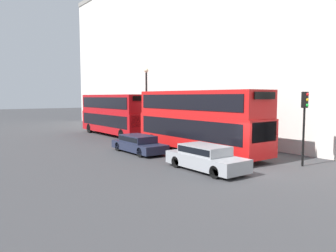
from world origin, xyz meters
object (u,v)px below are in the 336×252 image
at_px(bus_leading, 198,119).
at_px(car_dark_sedan, 205,157).
at_px(bus_second_in_queue, 114,113).
at_px(traffic_light, 305,113).
at_px(car_hatchback, 138,143).

distance_m(bus_leading, car_dark_sedan, 5.82).
relative_size(bus_second_in_queue, car_dark_sedan, 2.22).
bearing_deg(bus_second_in_queue, traffic_light, -84.79).
relative_size(car_dark_sedan, traffic_light, 1.14).
bearing_deg(car_hatchback, car_dark_sedan, -90.00).
height_order(car_dark_sedan, car_hatchback, car_dark_sedan).
bearing_deg(traffic_light, car_hatchback, 119.04).
xyz_separation_m(bus_leading, bus_second_in_queue, (0.00, 12.73, -0.11)).
height_order(bus_leading, car_hatchback, bus_leading).
relative_size(bus_leading, car_hatchback, 2.34).
distance_m(bus_leading, car_hatchback, 4.54).
bearing_deg(car_dark_sedan, traffic_light, -25.43).
height_order(bus_second_in_queue, car_hatchback, bus_second_in_queue).
height_order(bus_leading, bus_second_in_queue, bus_leading).
height_order(bus_leading, traffic_light, bus_leading).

